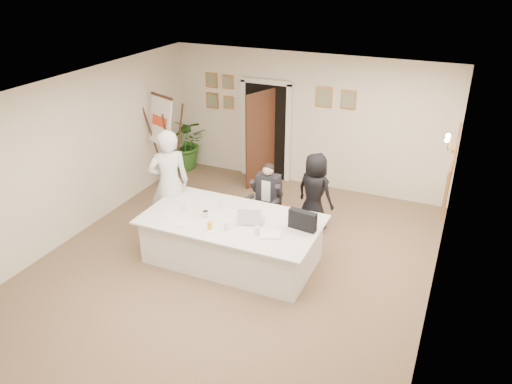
{
  "coord_description": "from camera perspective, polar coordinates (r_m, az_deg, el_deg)",
  "views": [
    {
      "loc": [
        3.07,
        -6.05,
        4.55
      ],
      "look_at": [
        0.13,
        0.6,
        1.06
      ],
      "focal_mm": 35.0,
      "sensor_mm": 36.0,
      "label": 1
    }
  ],
  "objects": [
    {
      "name": "wall_right",
      "position": [
        6.83,
        20.45,
        -3.65
      ],
      "size": [
        0.1,
        7.0,
        2.8
      ],
      "primitive_type": "cube",
      "color": "beige",
      "rests_on": "floor"
    },
    {
      "name": "standing_woman",
      "position": [
        8.88,
        6.72,
        -0.04
      ],
      "size": [
        0.82,
        0.66,
        1.46
      ],
      "primitive_type": "imported",
      "rotation": [
        0.0,
        0.0,
        2.84
      ],
      "color": "black",
      "rests_on": "floor"
    },
    {
      "name": "glass_c",
      "position": [
        7.4,
        0.09,
        -4.44
      ],
      "size": [
        0.07,
        0.07,
        0.14
      ],
      "primitive_type": "cylinder",
      "rotation": [
        0.0,
        0.0,
        0.01
      ],
      "color": "silver",
      "rests_on": "conference_table"
    },
    {
      "name": "paper_stack",
      "position": [
        7.4,
        1.68,
        -4.95
      ],
      "size": [
        0.37,
        0.31,
        0.03
      ],
      "primitive_type": "cube",
      "rotation": [
        0.0,
        0.0,
        0.34
      ],
      "color": "white",
      "rests_on": "conference_table"
    },
    {
      "name": "steel_jug",
      "position": [
        7.92,
        -5.79,
        -2.54
      ],
      "size": [
        0.09,
        0.09,
        0.11
      ],
      "primitive_type": "cylinder",
      "rotation": [
        0.0,
        0.0,
        0.02
      ],
      "color": "silver",
      "rests_on": "conference_table"
    },
    {
      "name": "flip_chart",
      "position": [
        10.59,
        -10.11,
        5.11
      ],
      "size": [
        0.71,
        0.56,
        1.97
      ],
      "color": "#331B10",
      "rests_on": "floor"
    },
    {
      "name": "potted_palm",
      "position": [
        11.65,
        -8.08,
        5.65
      ],
      "size": [
        1.33,
        1.22,
        1.24
      ],
      "primitive_type": "imported",
      "rotation": [
        0.0,
        0.0,
        0.25
      ],
      "color": "#2F6421",
      "rests_on": "floor"
    },
    {
      "name": "oj_glass",
      "position": [
        7.56,
        -5.31,
        -3.9
      ],
      "size": [
        0.08,
        0.08,
        0.13
      ],
      "primitive_type": "cylinder",
      "rotation": [
        0.0,
        0.0,
        0.02
      ],
      "color": "gold",
      "rests_on": "conference_table"
    },
    {
      "name": "plate_mid",
      "position": [
        7.8,
        -8.34,
        -3.57
      ],
      "size": [
        0.24,
        0.24,
        0.01
      ],
      "primitive_type": "cylinder",
      "rotation": [
        0.0,
        0.0,
        -0.07
      ],
      "color": "white",
      "rests_on": "conference_table"
    },
    {
      "name": "glass_b",
      "position": [
        7.52,
        -3.41,
        -3.94
      ],
      "size": [
        0.07,
        0.07,
        0.14
      ],
      "primitive_type": "cylinder",
      "rotation": [
        0.0,
        0.0,
        -0.18
      ],
      "color": "silver",
      "rests_on": "conference_table"
    },
    {
      "name": "conference_table",
      "position": [
        8.07,
        -2.77,
        -5.45
      ],
      "size": [
        2.81,
        1.5,
        0.78
      ],
      "color": "silver",
      "rests_on": "floor"
    },
    {
      "name": "wall_left",
      "position": [
        9.14,
        -19.92,
        3.87
      ],
      "size": [
        0.1,
        7.0,
        2.8
      ],
      "primitive_type": "cube",
      "color": "beige",
      "rests_on": "floor"
    },
    {
      "name": "wall_sconce",
      "position": [
        7.66,
        21.33,
        5.16
      ],
      "size": [
        0.2,
        0.3,
        0.24
      ],
      "primitive_type": null,
      "color": "gold",
      "rests_on": "wall_right"
    },
    {
      "name": "wall_front",
      "position": [
        5.09,
        -21.16,
        -14.73
      ],
      "size": [
        6.0,
        0.1,
        2.8
      ],
      "primitive_type": "cube",
      "color": "beige",
      "rests_on": "floor"
    },
    {
      "name": "wall_back",
      "position": [
        10.52,
        5.8,
        8.07
      ],
      "size": [
        6.0,
        0.1,
        2.8
      ],
      "primitive_type": "cube",
      "color": "beige",
      "rests_on": "floor"
    },
    {
      "name": "standing_man",
      "position": [
        8.74,
        -9.87,
        0.99
      ],
      "size": [
        0.83,
        0.82,
        1.93
      ],
      "primitive_type": "imported",
      "rotation": [
        0.0,
        0.0,
        3.91
      ],
      "color": "silver",
      "rests_on": "floor"
    },
    {
      "name": "laptop_bag",
      "position": [
        7.54,
        5.34,
        -3.23
      ],
      "size": [
        0.45,
        0.18,
        0.3
      ],
      "primitive_type": "cube",
      "rotation": [
        0.0,
        0.0,
        -0.14
      ],
      "color": "black",
      "rests_on": "conference_table"
    },
    {
      "name": "doorway",
      "position": [
        10.76,
        0.93,
        6.61
      ],
      "size": [
        1.14,
        0.86,
        2.2
      ],
      "color": "black",
      "rests_on": "floor"
    },
    {
      "name": "laptop",
      "position": [
        7.72,
        -0.41,
        -2.46
      ],
      "size": [
        0.45,
        0.46,
        0.28
      ],
      "primitive_type": null,
      "rotation": [
        0.0,
        0.0,
        0.26
      ],
      "color": "#B7BABC",
      "rests_on": "conference_table"
    },
    {
      "name": "glass_a",
      "position": [
        8.13,
        -8.27,
        -1.8
      ],
      "size": [
        0.07,
        0.07,
        0.14
      ],
      "primitive_type": "cylinder",
      "rotation": [
        0.0,
        0.0,
        0.12
      ],
      "color": "silver",
      "rests_on": "conference_table"
    },
    {
      "name": "floor",
      "position": [
        8.18,
        -2.57,
        -8.24
      ],
      "size": [
        7.0,
        7.0,
        0.0
      ],
      "primitive_type": "plane",
      "color": "brown",
      "rests_on": "ground"
    },
    {
      "name": "glass_d",
      "position": [
        8.17,
        -4.09,
        -1.44
      ],
      "size": [
        0.06,
        0.06,
        0.14
      ],
      "primitive_type": "cylinder",
      "rotation": [
        0.0,
        0.0,
        0.03
      ],
      "color": "silver",
      "rests_on": "conference_table"
    },
    {
      "name": "pictures_back_wall",
      "position": [
        10.63,
        1.7,
        10.9
      ],
      "size": [
        3.4,
        0.06,
        0.8
      ],
      "primitive_type": null,
      "color": "#C88344",
      "rests_on": "wall_back"
    },
    {
      "name": "pictures_right_wall",
      "position": [
        7.78,
        21.43,
        2.66
      ],
      "size": [
        0.06,
        2.2,
        0.8
      ],
      "primitive_type": null,
      "color": "#C88344",
      "rests_on": "wall_right"
    },
    {
      "name": "plate_near",
      "position": [
        7.56,
        -4.87,
        -4.37
      ],
      "size": [
        0.22,
        0.22,
        0.01
      ],
      "primitive_type": "cylinder",
      "rotation": [
        0.0,
        0.0,
        -0.04
      ],
      "color": "white",
      "rests_on": "conference_table"
    },
    {
      "name": "seated_man",
      "position": [
        8.85,
        1.3,
        -0.58
      ],
      "size": [
        0.67,
        0.7,
        1.29
      ],
      "primitive_type": null,
      "rotation": [
        0.0,
        0.0,
        0.24
      ],
      "color": "black",
      "rests_on": "floor"
    },
    {
      "name": "plate_left",
      "position": [
        8.14,
        -10.17,
        -2.41
      ],
      "size": [
        0.22,
        0.22,
        0.01
      ],
      "primitive_type": "cylinder",
      "rotation": [
        0.0,
        0.0,
        -0.01
      ],
      "color": "white",
      "rests_on": "conference_table"
    },
    {
      "name": "ceiling",
      "position": [
        7.01,
        -3.02,
        11.12
      ],
      "size": [
        6.0,
        7.0,
        0.02
      ],
      "primitive_type": "cube",
      "color": "white",
      "rests_on": "wall_back"
    }
  ]
}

